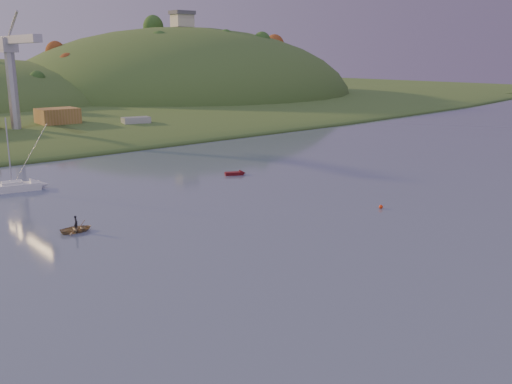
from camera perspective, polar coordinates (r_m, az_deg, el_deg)
hill_right at (r=246.49m, az=-7.15°, el=9.06°), size 150.00×130.00×60.00m
hilltop_house at (r=246.22m, az=-7.39°, el=16.83°), size 9.00×7.00×6.45m
wharf at (r=141.37m, az=-21.85°, el=5.43°), size 42.00×16.00×2.40m
shed_east at (r=145.54m, az=-19.21°, el=7.13°), size 9.00×7.00×4.00m
dock_crane at (r=135.94m, az=-23.17°, el=11.81°), size 3.20×28.00×20.30m
sailboat_far at (r=87.37m, az=-23.19°, el=0.50°), size 7.77×3.53×10.39m
canoe at (r=65.09m, az=-17.52°, el=-3.53°), size 3.54×2.64×0.70m
paddler at (r=64.97m, az=-17.55°, el=-3.15°), size 0.42×0.60×1.58m
red_tender at (r=91.71m, az=-1.82°, el=1.88°), size 3.56×2.53×1.16m
work_vessel at (r=144.07m, az=-11.88°, el=6.33°), size 16.18×8.04×3.98m
buoy_1 at (r=73.09m, az=12.38°, el=-1.45°), size 0.50×0.50×0.50m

